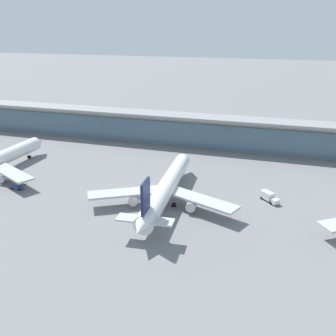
{
  "coord_description": "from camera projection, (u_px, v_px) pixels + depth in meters",
  "views": [
    {
      "loc": [
        38.99,
        -108.51,
        55.06
      ],
      "look_at": [
        0.0,
        13.87,
        7.8
      ],
      "focal_mm": 41.67,
      "sensor_mm": 36.0,
      "label": 1
    }
  ],
  "objects": [
    {
      "name": "service_truck_under_wing_blue",
      "position": [
        18.0,
        187.0,
        138.59
      ],
      "size": [
        6.85,
        2.09,
        2.7
      ],
      "color": "#234C9E",
      "rests_on": "ground"
    },
    {
      "name": "ground_plane",
      "position": [
        155.0,
        204.0,
        127.15
      ],
      "size": [
        1200.0,
        1200.0,
        0.0
      ],
      "primitive_type": "plane",
      "color": "slate"
    },
    {
      "name": "terminal_building",
      "position": [
        202.0,
        130.0,
        185.22
      ],
      "size": [
        264.51,
        12.8,
        15.2
      ],
      "color": "#9E998E",
      "rests_on": "ground"
    },
    {
      "name": "airliner_centre_stand",
      "position": [
        166.0,
        189.0,
        125.74
      ],
      "size": [
        48.88,
        63.76,
        16.97
      ],
      "color": "white",
      "rests_on": "ground"
    },
    {
      "name": "service_truck_near_nose_white",
      "position": [
        269.0,
        197.0,
        128.88
      ],
      "size": [
        6.79,
        6.78,
        3.1
      ],
      "color": "silver",
      "rests_on": "ground"
    }
  ]
}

